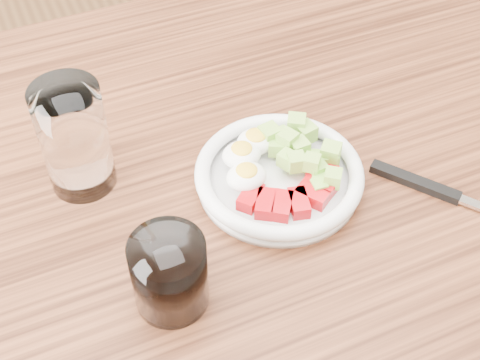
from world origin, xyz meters
name	(u,v)px	position (x,y,z in m)	size (l,w,h in m)	color
dining_table	(251,254)	(0.00, 0.00, 0.67)	(1.50, 0.90, 0.77)	brown
bowl	(278,173)	(0.04, 0.01, 0.79)	(0.19, 0.19, 0.05)	white
fork	(440,191)	(0.20, -0.08, 0.78)	(0.15, 0.19, 0.01)	black
water_glass	(74,138)	(-0.16, 0.11, 0.84)	(0.08, 0.08, 0.13)	white
coffee_glass	(170,274)	(-0.13, -0.08, 0.81)	(0.07, 0.07, 0.08)	white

